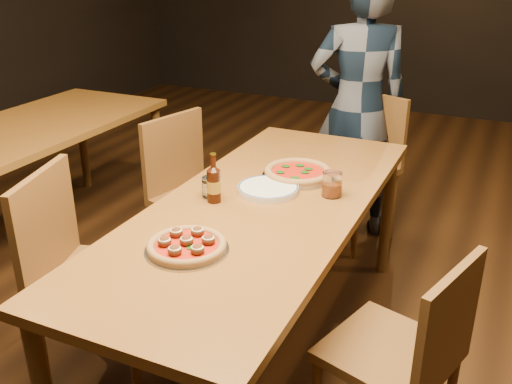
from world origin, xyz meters
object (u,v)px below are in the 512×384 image
at_px(chair_end, 352,168).
at_px(pizza_meatball, 187,245).
at_px(chair_main_e, 389,350).
at_px(water_glass, 210,187).
at_px(diner, 358,108).
at_px(plate_stack, 268,189).
at_px(beer_bottle, 214,185).
at_px(chair_main_sw, 202,198).
at_px(pizza_margherita, 298,173).
at_px(chair_main_nw, 101,277).
at_px(amber_glass, 332,184).
at_px(table_main, 261,219).
at_px(table_left, 13,144).

relative_size(chair_end, pizza_meatball, 3.21).
relative_size(chair_main_e, water_glass, 10.15).
relative_size(pizza_meatball, diner, 0.18).
xyz_separation_m(plate_stack, beer_bottle, (-0.16, -0.19, 0.06)).
bearing_deg(chair_main_sw, water_glass, -132.31).
height_order(pizza_margherita, plate_stack, pizza_margherita).
xyz_separation_m(chair_main_sw, water_glass, (0.35, -0.52, 0.33)).
distance_m(chair_main_nw, amber_glass, 1.03).
bearing_deg(chair_main_e, amber_glass, -125.14).
xyz_separation_m(pizza_margherita, beer_bottle, (-0.22, -0.40, 0.05)).
bearing_deg(diner, beer_bottle, 57.64).
relative_size(chair_main_nw, chair_end, 1.02).
distance_m(chair_end, diner, 0.37).
distance_m(pizza_meatball, diner, 1.84).
height_order(water_glass, amber_glass, amber_glass).
height_order(pizza_margherita, diner, diner).
bearing_deg(table_main, chair_main_sw, 139.14).
bearing_deg(pizza_meatball, chair_end, 86.15).
xyz_separation_m(table_main, pizza_margherita, (0.03, 0.34, 0.09)).
relative_size(chair_end, plate_stack, 3.61).
xyz_separation_m(table_left, pizza_margherita, (1.73, 0.04, 0.09)).
height_order(pizza_meatball, beer_bottle, beer_bottle).
distance_m(pizza_margherita, diner, 1.04).
xyz_separation_m(chair_main_nw, chair_end, (0.58, 1.66, -0.01)).
xyz_separation_m(beer_bottle, water_glass, (-0.04, 0.04, -0.03)).
bearing_deg(chair_end, table_left, -129.31).
xyz_separation_m(chair_main_nw, beer_bottle, (0.35, 0.33, 0.34)).
bearing_deg(chair_main_sw, pizza_margherita, -91.41).
distance_m(table_left, beer_bottle, 1.57).
bearing_deg(pizza_margherita, chair_end, 89.28).
height_order(chair_main_e, pizza_margherita, chair_main_e).
xyz_separation_m(chair_end, diner, (-0.02, 0.11, 0.35)).
relative_size(chair_main_nw, amber_glass, 9.20).
distance_m(chair_main_nw, pizza_meatball, 0.55).
height_order(chair_end, beer_bottle, beer_bottle).
bearing_deg(water_glass, table_main, 6.29).
bearing_deg(beer_bottle, chair_main_nw, -136.70).
bearing_deg(amber_glass, chair_end, 100.30).
xyz_separation_m(table_left, chair_main_sw, (1.12, 0.20, -0.21)).
relative_size(chair_main_nw, chair_main_e, 1.11).
bearing_deg(water_glass, pizza_meatball, -70.95).
relative_size(chair_main_e, pizza_margherita, 2.63).
bearing_deg(pizza_meatball, chair_main_sw, 117.66).
xyz_separation_m(plate_stack, water_glass, (-0.20, -0.15, 0.03)).
xyz_separation_m(table_main, chair_main_sw, (-0.58, 0.50, -0.21)).
distance_m(table_left, plate_stack, 1.69).
bearing_deg(chair_end, pizza_meatball, -72.01).
xyz_separation_m(table_main, table_left, (-1.70, 0.30, 0.00)).
bearing_deg(table_left, pizza_margherita, 1.16).
bearing_deg(beer_bottle, amber_glass, 31.58).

